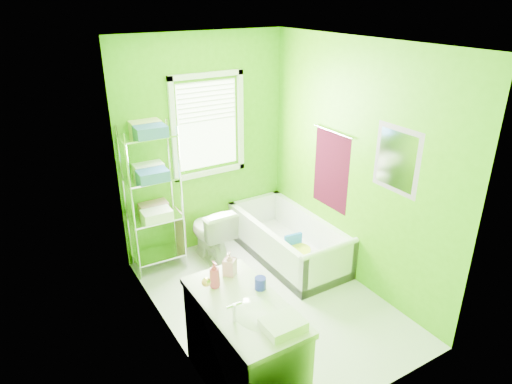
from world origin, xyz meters
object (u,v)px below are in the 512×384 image
toilet (211,233)px  vanity (245,344)px  wire_shelf_unit (154,183)px  bathtub (288,245)px

toilet → vanity: vanity is taller
toilet → vanity: 2.02m
toilet → wire_shelf_unit: 0.93m
toilet → vanity: (-0.64, -1.91, 0.09)m
bathtub → wire_shelf_unit: wire_shelf_unit is taller
vanity → bathtub: bearing=45.3°
bathtub → toilet: bearing=151.2°
bathtub → vanity: (-1.45, -1.47, 0.28)m
bathtub → wire_shelf_unit: size_ratio=0.94×
vanity → wire_shelf_unit: bearing=88.5°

